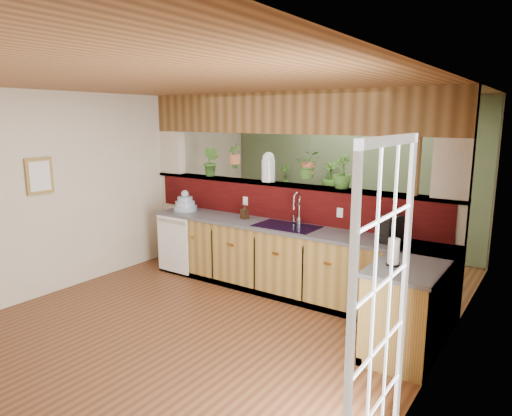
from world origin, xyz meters
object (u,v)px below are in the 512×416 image
Objects in this scene: dish_stack at (185,204)px; shelving_console at (314,218)px; faucet at (298,207)px; paper_towel at (394,252)px; soap_dispenser at (244,212)px; glass_jar at (268,167)px; coffee_maker at (390,230)px.

shelving_console is at bearing 66.46° from dish_stack.
dish_stack is at bearing -175.04° from faucet.
paper_towel is 3.92m from shelving_console.
dish_stack is 1.05m from soap_dispenser.
glass_jar is at bearing 61.60° from soap_dispenser.
glass_jar is at bearing 151.53° from paper_towel.
coffee_maker is at bearing 110.31° from paper_towel.
dish_stack reaches higher than coffee_maker.
glass_jar is (0.18, 0.32, 0.60)m from soap_dispenser.
faucet is 0.78m from soap_dispenser.
soap_dispenser is at bearing 2.70° from dish_stack.
faucet is at bearing 8.04° from soap_dispenser.
paper_towel reaches higher than soap_dispenser.
coffee_maker is 0.72× the size of glass_jar.
glass_jar is at bearing -96.30° from shelving_console.
paper_towel is at bearing -31.35° from faucet.
shelving_console is (-2.39, 3.07, -0.53)m from paper_towel.
soap_dispenser is 2.47m from paper_towel.
coffee_maker is 1.98m from glass_jar.
dish_stack is 1.29× the size of paper_towel.
faucet reaches higher than dish_stack.
paper_towel is at bearing -19.90° from soap_dispenser.
soap_dispenser is 0.49× the size of glass_jar.
dish_stack reaches higher than soap_dispenser.
coffee_maker is 0.84m from paper_towel.
dish_stack is 3.09m from coffee_maker.
faucet reaches higher than shelving_console.
faucet is at bearing 4.96° from dish_stack.
soap_dispenser is (1.05, 0.05, 0.00)m from dish_stack.
coffee_maker is (3.09, -0.01, 0.04)m from dish_stack.
soap_dispenser reaches higher than shelving_console.
dish_stack is 0.86× the size of glass_jar.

